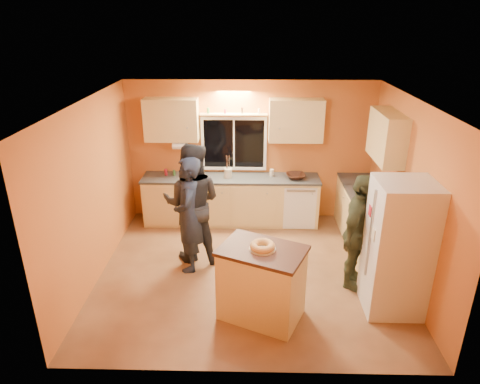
{
  "coord_description": "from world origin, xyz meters",
  "views": [
    {
      "loc": [
        -0.01,
        -5.59,
        3.66
      ],
      "look_at": [
        -0.15,
        0.4,
        1.15
      ],
      "focal_mm": 32.0,
      "sensor_mm": 36.0,
      "label": 1
    }
  ],
  "objects_px": {
    "person_left": "(189,215)",
    "person_right": "(358,233)",
    "island": "(262,283)",
    "person_center": "(192,203)",
    "refrigerator": "(398,248)"
  },
  "relations": [
    {
      "from": "person_left",
      "to": "island",
      "type": "bearing_deg",
      "value": 39.34
    },
    {
      "from": "person_left",
      "to": "person_right",
      "type": "height_order",
      "value": "person_left"
    },
    {
      "from": "refrigerator",
      "to": "person_right",
      "type": "xyz_separation_m",
      "value": [
        -0.39,
        0.49,
        -0.05
      ]
    },
    {
      "from": "island",
      "to": "person_left",
      "type": "height_order",
      "value": "person_left"
    },
    {
      "from": "refrigerator",
      "to": "island",
      "type": "bearing_deg",
      "value": -172.46
    },
    {
      "from": "person_left",
      "to": "person_center",
      "type": "xyz_separation_m",
      "value": [
        0.02,
        0.28,
        0.06
      ]
    },
    {
      "from": "person_left",
      "to": "person_right",
      "type": "distance_m",
      "value": 2.45
    },
    {
      "from": "refrigerator",
      "to": "person_right",
      "type": "distance_m",
      "value": 0.63
    },
    {
      "from": "refrigerator",
      "to": "person_right",
      "type": "relative_size",
      "value": 1.06
    },
    {
      "from": "person_center",
      "to": "person_right",
      "type": "distance_m",
      "value": 2.49
    },
    {
      "from": "person_left",
      "to": "refrigerator",
      "type": "bearing_deg",
      "value": 68.27
    },
    {
      "from": "person_left",
      "to": "person_right",
      "type": "bearing_deg",
      "value": 76.34
    },
    {
      "from": "person_center",
      "to": "refrigerator",
      "type": "bearing_deg",
      "value": 160.81
    },
    {
      "from": "island",
      "to": "person_center",
      "type": "xyz_separation_m",
      "value": [
        -1.05,
        1.43,
        0.45
      ]
    },
    {
      "from": "refrigerator",
      "to": "island",
      "type": "height_order",
      "value": "refrigerator"
    }
  ]
}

